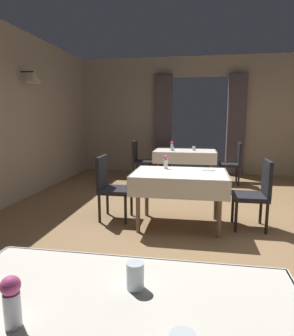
# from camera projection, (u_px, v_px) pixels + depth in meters

# --- Properties ---
(ground) EXTENTS (10.08, 10.08, 0.00)m
(ground) POSITION_uv_depth(u_px,v_px,m) (197.00, 231.00, 3.91)
(ground) COLOR olive
(wall_back) EXTENTS (6.40, 0.27, 3.00)m
(wall_back) POSITION_uv_depth(u_px,v_px,m) (200.00, 116.00, 7.71)
(wall_back) COLOR gray
(wall_back) RESTS_ON ground
(dining_table_near) EXTENTS (1.52, 0.90, 0.75)m
(dining_table_near) POSITION_uv_depth(u_px,v_px,m) (114.00, 333.00, 1.16)
(dining_table_near) COLOR #7A604C
(dining_table_near) RESTS_ON ground
(dining_table_mid) EXTENTS (1.26, 0.91, 0.75)m
(dining_table_mid) POSITION_uv_depth(u_px,v_px,m) (180.00, 179.00, 4.00)
(dining_table_mid) COLOR #7A604C
(dining_table_mid) RESTS_ON ground
(dining_table_far) EXTENTS (1.36, 1.06, 0.75)m
(dining_table_far) POSITION_uv_depth(u_px,v_px,m) (185.00, 154.00, 6.69)
(dining_table_far) COLOR #7A604C
(dining_table_far) RESTS_ON ground
(chair_mid_left) EXTENTS (0.44, 0.44, 0.93)m
(chair_mid_left) POSITION_uv_depth(u_px,v_px,m) (110.00, 184.00, 4.30)
(chair_mid_left) COLOR black
(chair_mid_left) RESTS_ON ground
(chair_mid_right) EXTENTS (0.44, 0.44, 0.93)m
(chair_mid_right) POSITION_uv_depth(u_px,v_px,m) (257.00, 191.00, 3.92)
(chair_mid_right) COLOR black
(chair_mid_right) RESTS_ON ground
(chair_far_left) EXTENTS (0.44, 0.44, 0.93)m
(chair_far_left) POSITION_uv_depth(u_px,v_px,m) (140.00, 159.00, 6.97)
(chair_far_left) COLOR black
(chair_far_left) RESTS_ON ground
(chair_far_right) EXTENTS (0.44, 0.44, 0.93)m
(chair_far_right) POSITION_uv_depth(u_px,v_px,m) (233.00, 161.00, 6.56)
(chair_far_right) COLOR black
(chair_far_right) RESTS_ON ground
(flower_vase_near) EXTENTS (0.07, 0.07, 0.19)m
(flower_vase_near) POSITION_uv_depth(u_px,v_px,m) (12.00, 300.00, 1.04)
(flower_vase_near) COLOR silver
(flower_vase_near) RESTS_ON dining_table_near
(glass_near_b) EXTENTS (0.08, 0.08, 0.12)m
(glass_near_b) POSITION_uv_depth(u_px,v_px,m) (135.00, 276.00, 1.28)
(glass_near_b) COLOR silver
(glass_near_b) RESTS_ON dining_table_near
(flower_vase_mid) EXTENTS (0.07, 0.07, 0.20)m
(flower_vase_mid) POSITION_uv_depth(u_px,v_px,m) (166.00, 161.00, 4.24)
(flower_vase_mid) COLOR silver
(flower_vase_mid) RESTS_ON dining_table_mid
(plate_mid_b) EXTENTS (0.21, 0.21, 0.01)m
(plate_mid_b) POSITION_uv_depth(u_px,v_px,m) (208.00, 170.00, 4.14)
(plate_mid_b) COLOR white
(plate_mid_b) RESTS_ON dining_table_mid
(flower_vase_far) EXTENTS (0.07, 0.07, 0.18)m
(flower_vase_far) POSITION_uv_depth(u_px,v_px,m) (172.00, 144.00, 6.97)
(flower_vase_far) COLOR silver
(flower_vase_far) RESTS_ON dining_table_far
(glass_far_b) EXTENTS (0.08, 0.08, 0.09)m
(glass_far_b) POSITION_uv_depth(u_px,v_px,m) (194.00, 148.00, 6.56)
(glass_far_b) COLOR silver
(glass_far_b) RESTS_ON dining_table_far
(glass_far_c) EXTENTS (0.08, 0.08, 0.09)m
(glass_far_c) POSITION_uv_depth(u_px,v_px,m) (172.00, 149.00, 6.49)
(glass_far_c) COLOR silver
(glass_far_c) RESTS_ON dining_table_far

